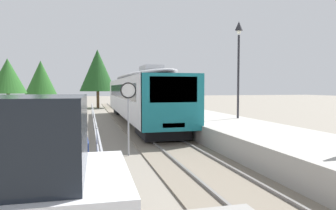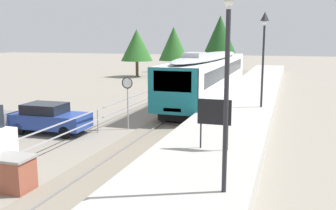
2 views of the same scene
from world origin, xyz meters
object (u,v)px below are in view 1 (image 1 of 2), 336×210
at_px(platform_lamp_mid_platform, 239,51).
at_px(speed_limit_sign, 128,100).
at_px(parked_hatchback_blue, 15,150).
at_px(commuter_train, 139,94).

distance_m(platform_lamp_mid_platform, speed_limit_sign, 8.10).
distance_m(platform_lamp_mid_platform, parked_hatchback_blue, 12.35).
bearing_deg(parked_hatchback_blue, commuter_train, 66.16).
height_order(commuter_train, parked_hatchback_blue, commuter_train).
xyz_separation_m(platform_lamp_mid_platform, speed_limit_sign, (-6.61, -3.97, -2.50)).
height_order(commuter_train, speed_limit_sign, commuter_train).
bearing_deg(commuter_train, parked_hatchback_blue, -113.84).
bearing_deg(parked_hatchback_blue, speed_limit_sign, 28.61).
bearing_deg(speed_limit_sign, parked_hatchback_blue, -151.39).
bearing_deg(platform_lamp_mid_platform, commuter_train, 123.10).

